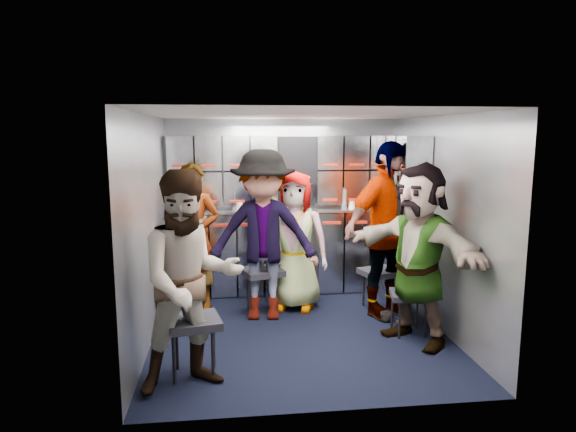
{
  "coord_description": "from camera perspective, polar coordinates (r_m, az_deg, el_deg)",
  "views": [
    {
      "loc": [
        -0.68,
        -4.77,
        1.93
      ],
      "look_at": [
        -0.06,
        0.35,
        1.09
      ],
      "focal_mm": 32.0,
      "sensor_mm": 36.0,
      "label": 1
    }
  ],
  "objects": [
    {
      "name": "cart_bank_back",
      "position": [
        6.26,
        -0.48,
        -4.04
      ],
      "size": [
        2.68,
        0.38,
        0.99
      ],
      "primitive_type": "cube",
      "color": "#8D929B",
      "rests_on": "ground"
    },
    {
      "name": "coffee_niche",
      "position": [
        6.26,
        1.03,
        4.98
      ],
      "size": [
        0.46,
        0.16,
        0.84
      ],
      "primitive_type": null,
      "color": "black",
      "rests_on": "wall_back"
    },
    {
      "name": "right_cabinet",
      "position": [
        5.88,
        12.54,
        -5.09
      ],
      "size": [
        0.28,
        1.2,
        1.0
      ],
      "primitive_type": "cube",
      "color": "#8D929B",
      "rests_on": "ground"
    },
    {
      "name": "jump_seat_near_right",
      "position": [
        5.13,
        13.33,
        -8.78
      ],
      "size": [
        0.41,
        0.39,
        0.41
      ],
      "rotation": [
        0.0,
        0.0,
        -0.2
      ],
      "color": "black",
      "rests_on": "ground"
    },
    {
      "name": "locker_bank_right",
      "position": [
        5.82,
        12.55,
        4.65
      ],
      "size": [
        0.28,
        1.0,
        0.82
      ],
      "primitive_type": "cube",
      "color": "#8D929B",
      "rests_on": "wall_right"
    },
    {
      "name": "jump_seat_mid_right",
      "position": [
        5.75,
        10.13,
        -6.39
      ],
      "size": [
        0.47,
        0.46,
        0.45
      ],
      "rotation": [
        0.0,
        0.0,
        0.3
      ],
      "color": "black",
      "rests_on": "ground"
    },
    {
      "name": "cart_bank_left",
      "position": [
        5.54,
        -11.99,
        -6.0
      ],
      "size": [
        0.38,
        0.76,
        0.99
      ],
      "primitive_type": "cube",
      "color": "#8D929B",
      "rests_on": "ground"
    },
    {
      "name": "ceiling",
      "position": [
        4.82,
        1.25,
        11.23
      ],
      "size": [
        2.8,
        3.0,
        0.02
      ],
      "primitive_type": "cube",
      "color": "silver",
      "rests_on": "wall_back"
    },
    {
      "name": "bottle_right",
      "position": [
        6.22,
        6.26,
        1.91
      ],
      "size": [
        0.07,
        0.07,
        0.23
      ],
      "primitive_type": "cylinder",
      "color": "white",
      "rests_on": "counter"
    },
    {
      "name": "bottle_left",
      "position": [
        6.06,
        -5.95,
        1.82
      ],
      "size": [
        0.06,
        0.06,
        0.25
      ],
      "primitive_type": "cylinder",
      "color": "white",
      "rests_on": "counter"
    },
    {
      "name": "jump_seat_center",
      "position": [
        5.88,
        0.52,
        -5.43
      ],
      "size": [
        0.43,
        0.41,
        0.5
      ],
      "rotation": [
        0.0,
        0.0,
        -0.01
      ],
      "color": "black",
      "rests_on": "ground"
    },
    {
      "name": "counter",
      "position": [
        6.17,
        -0.48,
        0.67
      ],
      "size": [
        2.68,
        0.42,
        0.03
      ],
      "primitive_type": "cube",
      "color": "#B1B4B9",
      "rests_on": "cart_bank_back"
    },
    {
      "name": "cup_right",
      "position": [
        6.24,
        7.09,
        1.28
      ],
      "size": [
        0.07,
        0.07,
        0.09
      ],
      "primitive_type": "cylinder",
      "color": "beige",
      "rests_on": "counter"
    },
    {
      "name": "attendant_arc_d",
      "position": [
        5.47,
        10.84,
        -1.53
      ],
      "size": [
        1.17,
        0.91,
        1.85
      ],
      "primitive_type": "imported",
      "rotation": [
        0.0,
        0.0,
        0.49
      ],
      "color": "black",
      "rests_on": "ground"
    },
    {
      "name": "attendant_arc_e",
      "position": [
        4.85,
        14.26,
        -4.08
      ],
      "size": [
        1.22,
        1.59,
        1.68
      ],
      "primitive_type": "imported",
      "rotation": [
        0.0,
        0.0,
        -1.04
      ],
      "color": "black",
      "rests_on": "ground"
    },
    {
      "name": "cup_left",
      "position": [
        6.06,
        -5.4,
        1.12
      ],
      "size": [
        0.09,
        0.09,
        0.1
      ],
      "primitive_type": "cylinder",
      "color": "beige",
      "rests_on": "counter"
    },
    {
      "name": "floor",
      "position": [
        5.19,
        1.17,
        -12.62
      ],
      "size": [
        3.0,
        3.0,
        0.0
      ],
      "primitive_type": "plane",
      "color": "black",
      "rests_on": "ground"
    },
    {
      "name": "attendant_arc_b",
      "position": [
        5.31,
        -2.78,
        -2.16
      ],
      "size": [
        1.21,
        0.78,
        1.77
      ],
      "primitive_type": "imported",
      "rotation": [
        0.0,
        0.0,
        -0.11
      ],
      "color": "black",
      "rests_on": "ground"
    },
    {
      "name": "wall_left",
      "position": [
        4.9,
        -15.22,
        -1.45
      ],
      "size": [
        0.04,
        3.0,
        2.1
      ],
      "primitive_type": "cube",
      "color": "gray",
      "rests_on": "ground"
    },
    {
      "name": "jump_seat_mid_left",
      "position": [
        5.59,
        -2.88,
        -6.45
      ],
      "size": [
        0.5,
        0.48,
        0.48
      ],
      "rotation": [
        0.0,
        0.0,
        0.3
      ],
      "color": "black",
      "rests_on": "ground"
    },
    {
      "name": "locker_bank_back",
      "position": [
        6.17,
        -0.55,
        5.11
      ],
      "size": [
        2.68,
        0.28,
        0.82
      ],
      "primitive_type": "cube",
      "color": "#8D929B",
      "rests_on": "wall_back"
    },
    {
      "name": "bottle_mid",
      "position": [
        6.07,
        -3.46,
        1.74
      ],
      "size": [
        0.07,
        0.07,
        0.23
      ],
      "primitive_type": "cylinder",
      "color": "white",
      "rests_on": "counter"
    },
    {
      "name": "wall_back",
      "position": [
        6.37,
        -0.7,
        1.26
      ],
      "size": [
        2.8,
        0.04,
        2.1
      ],
      "primitive_type": "cube",
      "color": "gray",
      "rests_on": "ground"
    },
    {
      "name": "jump_seat_near_left",
      "position": [
        4.22,
        -10.45,
        -11.81
      ],
      "size": [
        0.48,
        0.46,
        0.48
      ],
      "rotation": [
        0.0,
        0.0,
        0.2
      ],
      "color": "black",
      "rests_on": "ground"
    },
    {
      "name": "attendant_arc_a",
      "position": [
        3.92,
        -10.79,
        -7.16
      ],
      "size": [
        0.96,
        0.85,
        1.67
      ],
      "primitive_type": "imported",
      "rotation": [
        0.0,
        0.0,
        0.31
      ],
      "color": "black",
      "rests_on": "ground"
    },
    {
      "name": "wall_right",
      "position": [
        5.28,
        16.43,
        -0.76
      ],
      "size": [
        0.04,
        3.0,
        2.1
      ],
      "primitive_type": "cube",
      "color": "gray",
      "rests_on": "ground"
    },
    {
      "name": "attendant_arc_c",
      "position": [
        5.63,
        0.76,
        -2.77
      ],
      "size": [
        0.85,
        0.68,
        1.52
      ],
      "primitive_type": "imported",
      "rotation": [
        0.0,
        0.0,
        -0.3
      ],
      "color": "black",
      "rests_on": "ground"
    },
    {
      "name": "red_latch_strip",
      "position": [
        5.99,
        -0.27,
        -0.89
      ],
      "size": [
        2.6,
        0.02,
        0.03
      ],
      "primitive_type": "cube",
      "color": "maroon",
      "rests_on": "cart_bank_back"
    },
    {
      "name": "attendant_standing",
      "position": [
        5.65,
        -10.51,
        -2.4
      ],
      "size": [
        0.66,
        0.51,
        1.62
      ],
      "primitive_type": "imported",
      "rotation": [
        0.0,
        0.0,
        -0.22
      ],
      "color": "black",
      "rests_on": "ground"
    }
  ]
}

